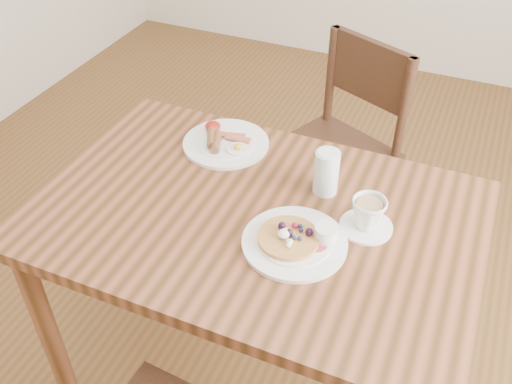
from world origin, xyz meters
TOP-DOWN VIEW (x-y plane):
  - ground at (0.00, 0.00)m, footprint 5.00×5.00m
  - dining_table at (0.00, 0.00)m, footprint 1.20×0.80m
  - chair_far at (0.03, 0.78)m, footprint 0.56×0.56m
  - pancake_plate at (0.14, -0.07)m, footprint 0.27×0.27m
  - breakfast_plate at (-0.22, 0.25)m, footprint 0.27×0.27m
  - teacup_saucer at (0.29, 0.06)m, footprint 0.14×0.14m
  - water_glass at (0.14, 0.16)m, footprint 0.07×0.07m

SIDE VIEW (x-z plane):
  - ground at x=0.00m, z-range 0.00..0.00m
  - chair_far at x=0.03m, z-range 0.05..0.93m
  - dining_table at x=0.00m, z-range 0.28..1.03m
  - breakfast_plate at x=-0.22m, z-range 0.74..0.78m
  - pancake_plate at x=0.14m, z-range 0.74..0.79m
  - teacup_saucer at x=0.29m, z-range 0.75..0.84m
  - water_glass at x=0.14m, z-range 0.75..0.88m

